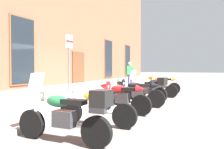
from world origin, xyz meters
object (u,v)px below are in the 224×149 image
(motorcycle_black_naked, at_px, (156,88))
(motorcycle_orange_sport, at_px, (160,84))
(motorcycle_yellow_naked, at_px, (96,107))
(motorcycle_green_touring, at_px, (67,115))
(pedestrian_striped_shirt, at_px, (130,73))
(motorcycle_black_sport, at_px, (135,91))
(motorcycle_red_sport, at_px, (119,96))
(parking_sign, at_px, (69,60))
(motorcycle_silver_touring, at_px, (147,88))

(motorcycle_black_naked, xyz_separation_m, motorcycle_orange_sport, (1.54, 0.09, 0.10))
(motorcycle_yellow_naked, relative_size, motorcycle_black_naked, 0.98)
(motorcycle_green_touring, bearing_deg, pedestrian_striped_shirt, 13.06)
(motorcycle_black_sport, bearing_deg, pedestrian_striped_shirt, 20.23)
(motorcycle_red_sport, xyz_separation_m, parking_sign, (-0.15, 1.80, 1.18))
(parking_sign, bearing_deg, motorcycle_red_sport, -85.24)
(motorcycle_black_naked, height_order, motorcycle_orange_sport, motorcycle_orange_sport)
(motorcycle_black_naked, bearing_deg, motorcycle_black_sport, 178.50)
(motorcycle_red_sport, bearing_deg, motorcycle_orange_sport, -0.29)
(motorcycle_yellow_naked, distance_m, parking_sign, 2.74)
(motorcycle_red_sport, distance_m, motorcycle_orange_sport, 6.29)
(motorcycle_black_naked, distance_m, pedestrian_striped_shirt, 4.65)
(motorcycle_yellow_naked, height_order, motorcycle_black_sport, motorcycle_black_sport)
(motorcycle_green_touring, xyz_separation_m, motorcycle_red_sport, (3.19, 0.18, -0.00))
(motorcycle_black_sport, xyz_separation_m, motorcycle_orange_sport, (4.76, 0.00, 0.01))
(motorcycle_black_naked, bearing_deg, pedestrian_striped_shirt, 35.20)
(motorcycle_yellow_naked, relative_size, parking_sign, 0.86)
(motorcycle_black_sport, relative_size, motorcycle_silver_touring, 1.03)
(motorcycle_black_naked, bearing_deg, motorcycle_green_touring, -179.55)
(motorcycle_red_sport, distance_m, parking_sign, 2.16)
(motorcycle_green_touring, distance_m, motorcycle_black_naked, 7.95)
(motorcycle_red_sport, bearing_deg, motorcycle_black_sport, -1.33)
(motorcycle_green_touring, bearing_deg, parking_sign, 33.06)
(parking_sign, bearing_deg, motorcycle_black_naked, -21.38)
(motorcycle_yellow_naked, relative_size, pedestrian_striped_shirt, 1.22)
(motorcycle_black_naked, bearing_deg, motorcycle_yellow_naked, 179.31)
(motorcycle_black_sport, distance_m, motorcycle_silver_touring, 1.60)
(parking_sign, bearing_deg, motorcycle_orange_sport, -15.86)
(motorcycle_green_touring, xyz_separation_m, motorcycle_silver_touring, (6.33, 0.07, -0.01))
(motorcycle_black_sport, height_order, motorcycle_black_naked, motorcycle_black_sport)
(motorcycle_black_naked, relative_size, motorcycle_orange_sport, 1.04)
(motorcycle_green_touring, distance_m, motorcycle_silver_touring, 6.33)
(motorcycle_silver_touring, relative_size, motorcycle_black_naked, 0.96)
(motorcycle_orange_sport, height_order, parking_sign, parking_sign)
(motorcycle_red_sport, height_order, motorcycle_orange_sport, motorcycle_orange_sport)
(motorcycle_yellow_naked, relative_size, motorcycle_black_sport, 0.99)
(motorcycle_red_sport, xyz_separation_m, motorcycle_silver_touring, (3.14, -0.11, -0.01))
(pedestrian_striped_shirt, bearing_deg, motorcycle_black_naked, -144.80)
(motorcycle_black_naked, xyz_separation_m, parking_sign, (-4.90, 1.92, 1.27))
(motorcycle_red_sport, relative_size, parking_sign, 0.82)
(motorcycle_red_sport, xyz_separation_m, motorcycle_orange_sport, (6.29, -0.03, 0.01))
(motorcycle_green_touring, relative_size, motorcycle_orange_sport, 1.02)
(motorcycle_red_sport, bearing_deg, motorcycle_black_naked, -1.44)
(motorcycle_black_naked, height_order, parking_sign, parking_sign)
(motorcycle_orange_sport, height_order, pedestrian_striped_shirt, pedestrian_striped_shirt)
(motorcycle_yellow_naked, bearing_deg, motorcycle_black_naked, -0.69)
(motorcycle_silver_touring, relative_size, parking_sign, 0.84)
(motorcycle_yellow_naked, bearing_deg, parking_sign, 49.54)
(pedestrian_striped_shirt, xyz_separation_m, parking_sign, (-8.66, -0.73, 0.62))
(motorcycle_green_touring, bearing_deg, motorcycle_red_sport, 3.26)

